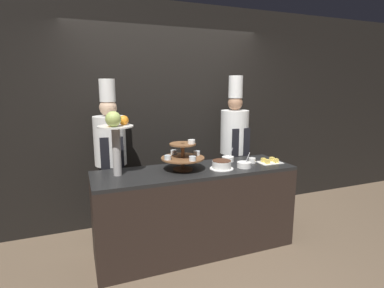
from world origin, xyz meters
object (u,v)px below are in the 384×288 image
object	(u,v)px
serving_bowl_far	(228,159)
chef_left	(111,154)
serving_bowl_near	(244,165)
chef_center_left	(234,143)
cake_square_tray	(270,161)
cup_white	(252,160)
cake_round	(222,165)
tiered_stand	(183,156)
fruit_pedestal	(116,132)

from	to	relation	value
serving_bowl_far	chef_left	world-z (taller)	chef_left
serving_bowl_near	chef_center_left	world-z (taller)	chef_center_left
cake_square_tray	serving_bowl_far	world-z (taller)	serving_bowl_far
cake_square_tray	cup_white	bearing A→B (deg)	161.51
serving_bowl_far	cake_round	bearing A→B (deg)	-129.19
tiered_stand	chef_center_left	xyz separation A→B (m)	(0.92, 0.58, -0.03)
serving_bowl_near	cake_round	bearing A→B (deg)	171.92
fruit_pedestal	serving_bowl_far	xyz separation A→B (m)	(1.27, 0.12, -0.40)
fruit_pedestal	cake_round	world-z (taller)	fruit_pedestal
tiered_stand	chef_center_left	size ratio (longest dim) A/B	0.24
cake_round	fruit_pedestal	bearing A→B (deg)	172.11
cake_square_tray	serving_bowl_far	distance (m)	0.47
serving_bowl_near	fruit_pedestal	bearing A→B (deg)	172.07
cake_round	serving_bowl_far	world-z (taller)	serving_bowl_far
cake_round	serving_bowl_near	world-z (taller)	serving_bowl_near
tiered_stand	chef_left	size ratio (longest dim) A/B	0.24
cake_round	chef_center_left	size ratio (longest dim) A/B	0.13
tiered_stand	serving_bowl_near	size ratio (longest dim) A/B	2.79
cup_white	chef_left	size ratio (longest dim) A/B	0.04
tiered_stand	cake_square_tray	xyz separation A→B (m)	(1.02, -0.07, -0.14)
cake_round	cup_white	xyz separation A→B (m)	(0.44, 0.10, -0.02)
cup_white	serving_bowl_near	distance (m)	0.23
serving_bowl_near	chef_center_left	xyz separation A→B (m)	(0.28, 0.72, 0.09)
serving_bowl_far	cup_white	bearing A→B (deg)	-37.10
fruit_pedestal	chef_center_left	bearing A→B (deg)	18.84
cake_square_tray	chef_left	size ratio (longest dim) A/B	0.14
cake_square_tray	chef_center_left	size ratio (longest dim) A/B	0.14
chef_left	cake_square_tray	bearing A→B (deg)	-21.22
tiered_stand	cup_white	size ratio (longest dim) A/B	5.70
chef_left	chef_center_left	xyz separation A→B (m)	(1.59, -0.00, 0.02)
fruit_pedestal	chef_left	size ratio (longest dim) A/B	0.34
tiered_stand	serving_bowl_far	world-z (taller)	tiered_stand
cup_white	serving_bowl_far	world-z (taller)	serving_bowl_far
fruit_pedestal	serving_bowl_near	bearing A→B (deg)	-7.93
cake_square_tray	serving_bowl_near	world-z (taller)	serving_bowl_near
fruit_pedestal	chef_center_left	distance (m)	1.70
fruit_pedestal	serving_bowl_far	world-z (taller)	fruit_pedestal
chef_left	serving_bowl_far	bearing A→B (deg)	-18.39
fruit_pedestal	cake_round	size ratio (longest dim) A/B	2.53
serving_bowl_near	serving_bowl_far	size ratio (longest dim) A/B	1.02
cup_white	tiered_stand	bearing A→B (deg)	179.40
cake_round	serving_bowl_near	bearing A→B (deg)	-8.08
fruit_pedestal	cup_white	size ratio (longest dim) A/B	8.06
serving_bowl_far	chef_left	bearing A→B (deg)	161.61
tiered_stand	cake_round	distance (m)	0.42
chef_center_left	tiered_stand	bearing A→B (deg)	-147.85
tiered_stand	serving_bowl_far	distance (m)	0.64
cake_square_tray	chef_left	bearing A→B (deg)	158.78
cake_square_tray	chef_center_left	bearing A→B (deg)	98.36
serving_bowl_far	cake_square_tray	bearing A→B (deg)	-29.25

